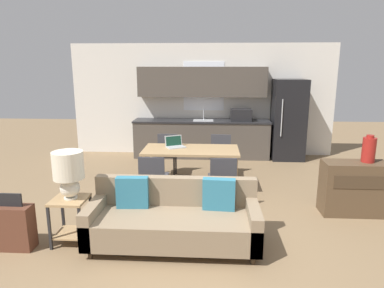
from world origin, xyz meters
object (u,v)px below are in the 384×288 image
object	(u,v)px
refrigerator	(288,120)
credenza	(354,188)
dining_chair_near_left	(153,176)
table_lamp	(68,171)
dining_chair_far_left	(167,152)
dining_chair_far_right	(220,153)
dining_table	(191,152)
laptop	(175,144)
vase	(369,149)
side_table	(71,214)
suitcase	(14,227)
couch	(174,219)
dining_chair_near_right	(223,178)

from	to	relation	value
refrigerator	credenza	size ratio (longest dim) A/B	2.03
refrigerator	dining_chair_near_left	bearing A→B (deg)	-131.58
table_lamp	credenza	xyz separation A→B (m)	(3.83, 1.09, -0.54)
dining_chair_far_left	dining_chair_far_right	bearing A→B (deg)	0.09
dining_table	dining_chair_far_right	bearing A→B (deg)	55.16
dining_chair_near_left	laptop	distance (m)	1.00
dining_table	vase	size ratio (longest dim) A/B	4.16
refrigerator	dining_chair_far_right	size ratio (longest dim) A/B	2.26
refrigerator	dining_chair_far_left	bearing A→B (deg)	-151.34
refrigerator	dining_chair_far_right	world-z (taller)	refrigerator
table_lamp	dining_chair_far_right	xyz separation A→B (m)	(1.89, 2.75, -0.45)
dining_chair_far_left	side_table	bearing A→B (deg)	-106.76
credenza	dining_chair_near_left	xyz separation A→B (m)	(-3.01, 0.10, 0.09)
suitcase	side_table	bearing A→B (deg)	16.46
dining_table	couch	distance (m)	1.97
dining_chair_near_left	dining_chair_near_right	size ratio (longest dim) A/B	1.00
dining_chair_near_left	suitcase	bearing A→B (deg)	45.60
couch	laptop	xyz separation A→B (m)	(-0.21, 2.07, 0.47)
refrigerator	vase	distance (m)	3.13
dining_chair_far_left	laptop	bearing A→B (deg)	-69.64
refrigerator	credenza	bearing A→B (deg)	-83.88
side_table	dining_chair_near_left	world-z (taller)	dining_chair_near_left
table_lamp	suitcase	world-z (taller)	table_lamp
suitcase	vase	bearing A→B (deg)	15.92
couch	suitcase	distance (m)	1.93
credenza	laptop	size ratio (longest dim) A/B	2.30
laptop	suitcase	distance (m)	2.91
dining_chair_far_right	couch	bearing A→B (deg)	-99.68
dining_chair_far_left	credenza	bearing A→B (deg)	-28.85
side_table	suitcase	xyz separation A→B (m)	(-0.63, -0.19, -0.11)
refrigerator	dining_table	xyz separation A→B (m)	(-2.14, -2.23, -0.25)
couch	dining_chair_near_right	bearing A→B (deg)	61.62
side_table	laptop	world-z (taller)	laptop
credenza	dining_chair_near_left	distance (m)	3.02
suitcase	couch	bearing A→B (deg)	7.18
refrigerator	table_lamp	distance (m)	5.47
couch	dining_chair_near_left	bearing A→B (deg)	111.33
dining_chair_far_right	dining_chair_near_left	size ratio (longest dim) A/B	1.00
credenza	couch	bearing A→B (deg)	-157.74
refrigerator	side_table	xyz separation A→B (m)	(-3.51, -4.23, -0.55)
couch	side_table	xyz separation A→B (m)	(-1.28, -0.05, 0.06)
dining_chair_far_left	couch	bearing A→B (deg)	-80.62
vase	dining_chair_far_left	bearing A→B (deg)	152.96
side_table	credenza	world-z (taller)	credenza
dining_table	dining_chair_near_right	size ratio (longest dim) A/B	2.01
refrigerator	dining_chair_far_right	xyz separation A→B (m)	(-1.60, -1.46, -0.45)
dining_chair_near_left	dining_chair_near_right	world-z (taller)	same
vase	table_lamp	bearing A→B (deg)	-164.28
refrigerator	couch	distance (m)	4.77
dining_chair_near_right	dining_chair_far_left	size ratio (longest dim) A/B	1.00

